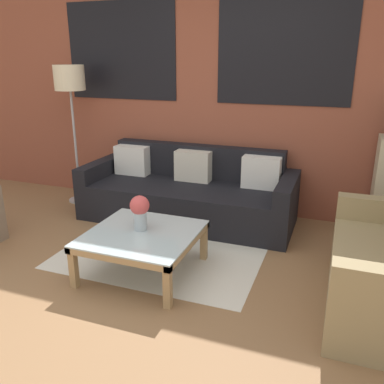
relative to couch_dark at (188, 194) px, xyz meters
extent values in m
plane|color=#8E6642|center=(-0.07, -1.95, -0.28)|extent=(16.00, 16.00, 0.00)
cube|color=brown|center=(-0.07, 0.49, 1.12)|extent=(8.40, 0.08, 2.80)
cube|color=black|center=(-1.02, 0.44, 1.52)|extent=(1.40, 0.01, 1.10)
cube|color=black|center=(0.88, 0.44, 1.52)|extent=(1.40, 0.01, 1.10)
cube|color=silver|center=(0.08, -0.71, -0.28)|extent=(1.83, 1.68, 0.00)
cube|color=black|center=(0.00, -0.13, -0.08)|extent=(2.00, 0.72, 0.40)
cube|color=black|center=(0.00, 0.31, 0.11)|extent=(2.00, 0.16, 0.78)
cube|color=black|center=(-1.08, -0.05, 0.01)|extent=(0.16, 0.88, 0.58)
cube|color=black|center=(1.08, -0.05, 0.01)|extent=(0.16, 0.88, 0.58)
cube|color=white|center=(-0.77, 0.15, 0.29)|extent=(0.40, 0.16, 0.34)
cube|color=beige|center=(0.00, 0.15, 0.29)|extent=(0.40, 0.16, 0.34)
cube|color=white|center=(0.77, 0.15, 0.29)|extent=(0.40, 0.16, 0.34)
cube|color=#99845B|center=(1.88, -1.11, -0.07)|extent=(0.64, 1.14, 0.42)
cube|color=#99845B|center=(1.96, -0.47, 0.03)|extent=(0.80, 0.14, 0.62)
cube|color=silver|center=(0.08, -1.28, 0.08)|extent=(0.88, 0.88, 0.01)
cube|color=tan|center=(0.08, -1.69, 0.05)|extent=(0.88, 0.05, 0.05)
cube|color=tan|center=(0.08, -0.86, 0.05)|extent=(0.88, 0.05, 0.05)
cube|color=tan|center=(-0.33, -1.28, 0.05)|extent=(0.05, 0.88, 0.05)
cube|color=tan|center=(0.49, -1.28, 0.05)|extent=(0.05, 0.88, 0.05)
cube|color=tan|center=(-0.32, -1.68, -0.10)|extent=(0.06, 0.06, 0.35)
cube|color=tan|center=(0.48, -1.68, -0.10)|extent=(0.05, 0.06, 0.35)
cube|color=tan|center=(-0.32, -0.87, -0.10)|extent=(0.06, 0.06, 0.35)
cube|color=tan|center=(0.48, -0.87, -0.10)|extent=(0.05, 0.06, 0.35)
cylinder|color=#B2B2B7|center=(-1.50, 0.07, -0.27)|extent=(0.28, 0.28, 0.02)
cylinder|color=#B2B2B7|center=(-1.50, 0.07, 0.41)|extent=(0.03, 0.03, 1.34)
cylinder|color=beige|center=(-1.50, 0.07, 1.23)|extent=(0.35, 0.35, 0.29)
cylinder|color=#ADBCC6|center=(0.04, -1.23, 0.16)|extent=(0.11, 0.11, 0.16)
sphere|color=#CC4C4C|center=(0.04, -1.23, 0.30)|extent=(0.16, 0.16, 0.16)
camera|label=1|loc=(1.53, -4.00, 1.45)|focal=38.00mm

